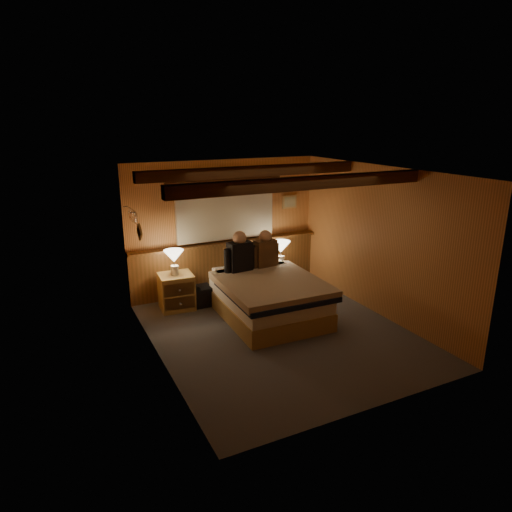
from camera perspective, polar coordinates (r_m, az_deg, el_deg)
floor at (r=6.96m, az=2.90°, el=-9.51°), size 4.20×4.20×0.00m
ceiling at (r=6.28m, az=3.23°, el=10.55°), size 4.20×4.20×0.00m
wall_back at (r=8.35m, az=-3.96°, el=3.73°), size 3.60×0.00×3.60m
wall_left at (r=5.89m, az=-12.45°, el=-2.21°), size 0.00×4.20×4.20m
wall_right at (r=7.53m, az=15.14°, el=1.73°), size 0.00×4.20×4.20m
wall_front at (r=4.90m, az=15.13°, el=-6.36°), size 3.60×0.00×3.60m
wainscot at (r=8.48m, az=-3.70°, el=-1.07°), size 3.60×0.23×0.94m
curtain_window at (r=8.22m, az=-3.82°, el=5.81°), size 2.18×0.09×1.11m
ceiling_beams at (r=6.42m, az=2.55°, el=9.89°), size 3.60×1.65×0.16m
coat_rail at (r=7.28m, az=-15.10°, el=5.03°), size 0.05×0.55×0.24m
framed_print at (r=8.85m, az=4.23°, el=6.77°), size 0.30×0.04×0.25m
bed at (r=7.32m, az=1.59°, el=-5.19°), size 1.55×1.96×0.66m
nightstand_left at (r=7.78m, az=-9.91°, el=-4.41°), size 0.58×0.53×0.60m
nightstand_right at (r=8.52m, az=2.93°, el=-2.65°), size 0.51×0.47×0.50m
lamp_left at (r=7.57m, az=-10.23°, el=-0.21°), size 0.33×0.33×0.43m
lamp_right at (r=8.32m, az=3.12°, el=0.96°), size 0.34×0.34×0.45m
person_left at (r=7.54m, az=-2.05°, el=0.21°), size 0.57×0.26×0.70m
person_right at (r=7.77m, az=1.16°, el=0.59°), size 0.54×0.24×0.66m
duffel_bag at (r=7.87m, az=-7.58°, el=-5.04°), size 0.56×0.34×0.40m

